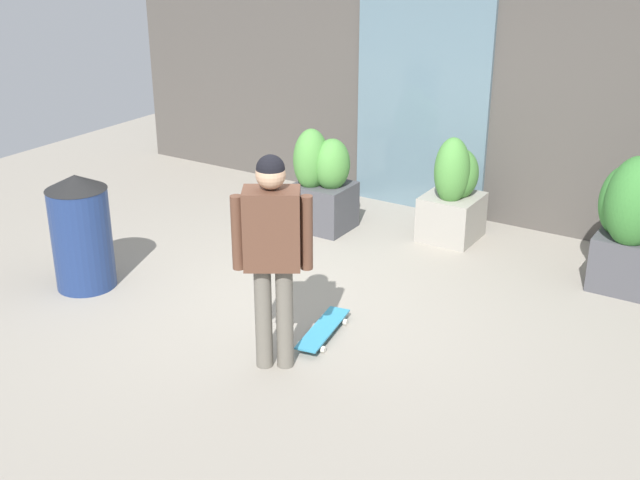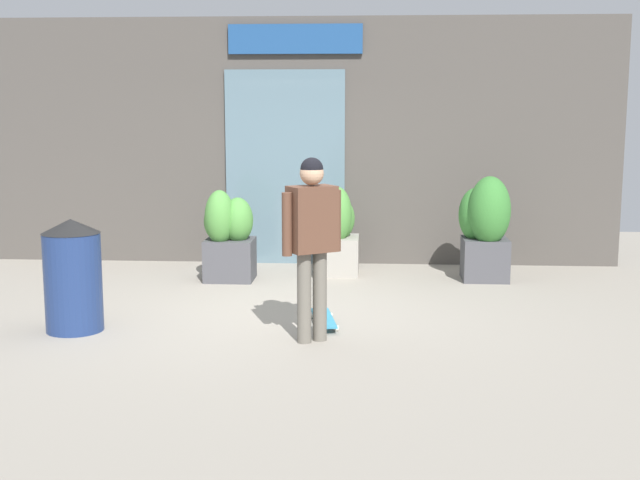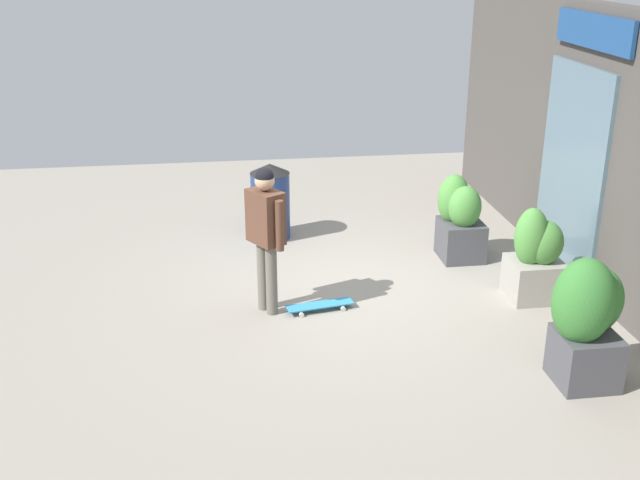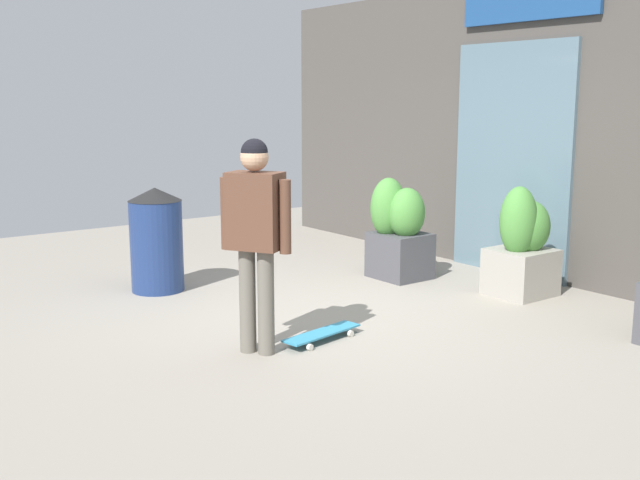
% 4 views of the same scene
% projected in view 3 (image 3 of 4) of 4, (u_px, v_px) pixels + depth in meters
% --- Properties ---
extents(ground_plane, '(12.00, 12.00, 0.00)m').
position_uv_depth(ground_plane, '(343.00, 289.00, 9.27)').
color(ground_plane, gray).
extents(building_facade, '(8.56, 0.31, 3.29)m').
position_uv_depth(building_facade, '(593.00, 149.00, 9.07)').
color(building_facade, '#4C4742').
rests_on(building_facade, ground_plane).
extents(skateboarder, '(0.51, 0.44, 1.69)m').
position_uv_depth(skateboarder, '(266.00, 226.00, 8.35)').
color(skateboarder, '#666056').
rests_on(skateboarder, ground_plane).
extents(skateboard, '(0.32, 0.79, 0.08)m').
position_uv_depth(skateboard, '(320.00, 305.00, 8.72)').
color(skateboard, teal).
rests_on(skateboard, ground_plane).
extents(planter_box_left, '(0.56, 0.60, 1.13)m').
position_uv_depth(planter_box_left, '(536.00, 258.00, 8.86)').
color(planter_box_left, gray).
rests_on(planter_box_left, ground_plane).
extents(planter_box_right, '(0.60, 0.76, 1.29)m').
position_uv_depth(planter_box_right, '(587.00, 317.00, 7.09)').
color(planter_box_right, '#47474C').
rests_on(planter_box_right, ground_plane).
extents(planter_box_mid, '(0.60, 0.58, 1.12)m').
position_uv_depth(planter_box_mid, '(460.00, 217.00, 9.99)').
color(planter_box_mid, '#47474C').
rests_on(planter_box_mid, ground_plane).
extents(trash_bin, '(0.55, 0.55, 1.08)m').
position_uv_depth(trash_bin, '(270.00, 201.00, 10.68)').
color(trash_bin, navy).
rests_on(trash_bin, ground_plane).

